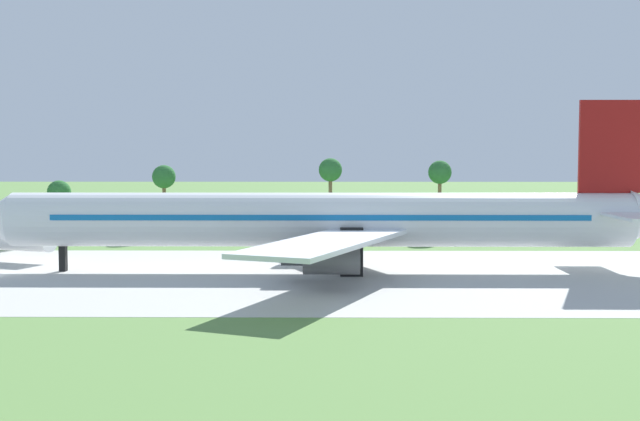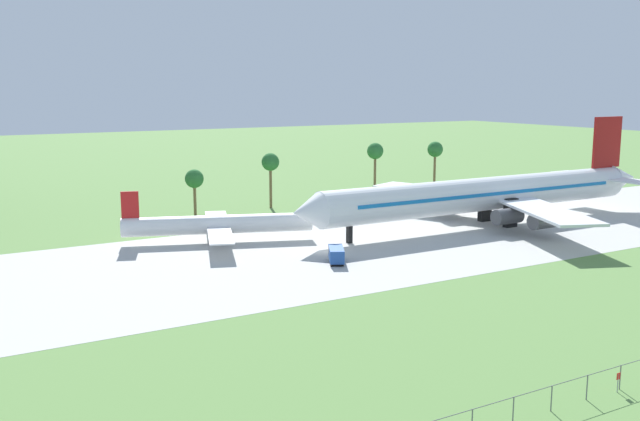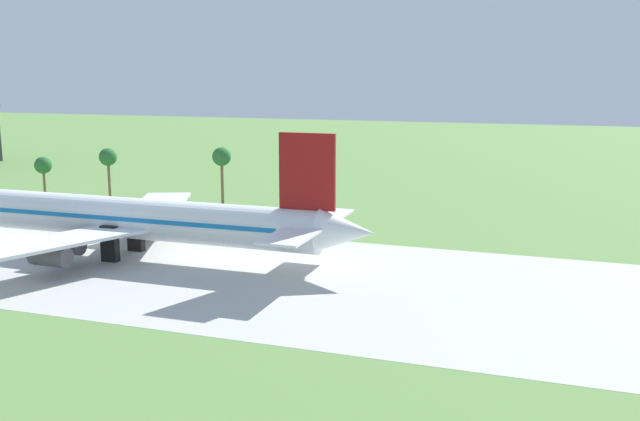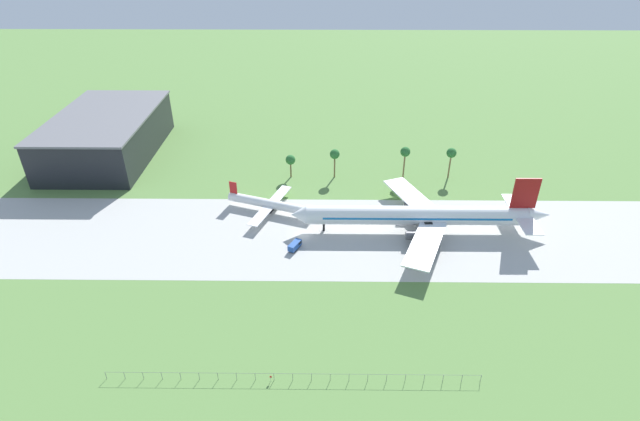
# 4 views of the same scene
# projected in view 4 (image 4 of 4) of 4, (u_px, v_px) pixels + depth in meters

# --- Properties ---
(ground_plane) EXTENTS (600.00, 600.00, 0.00)m
(ground_plane) POSITION_uv_depth(u_px,v_px,m) (303.00, 235.00, 153.60)
(ground_plane) COLOR #5B8442
(taxiway_strip) EXTENTS (320.00, 44.00, 0.02)m
(taxiway_strip) POSITION_uv_depth(u_px,v_px,m) (303.00, 235.00, 153.60)
(taxiway_strip) COLOR #B2B2AD
(taxiway_strip) RESTS_ON ground_plane
(jet_airliner) EXTENTS (79.29, 53.58, 18.68)m
(jet_airliner) POSITION_uv_depth(u_px,v_px,m) (421.00, 215.00, 152.81)
(jet_airliner) COLOR white
(jet_airliner) RESTS_ON ground_plane
(regional_aircraft) EXTENTS (29.30, 26.67, 8.54)m
(regional_aircraft) POSITION_uv_depth(u_px,v_px,m) (270.00, 204.00, 164.30)
(regional_aircraft) COLOR white
(regional_aircraft) RESTS_ON ground_plane
(baggage_tug) EXTENTS (4.09, 5.37, 2.20)m
(baggage_tug) POSITION_uv_depth(u_px,v_px,m) (295.00, 245.00, 147.09)
(baggage_tug) COLOR black
(baggage_tug) RESTS_ON ground_plane
(perimeter_fence) EXTENTS (80.10, 0.10, 2.10)m
(perimeter_fence) POSITION_uv_depth(u_px,v_px,m) (293.00, 376.00, 105.92)
(perimeter_fence) COLOR slate
(perimeter_fence) RESTS_ON ground_plane
(no_stopping_sign) EXTENTS (0.44, 0.08, 1.68)m
(no_stopping_sign) POSITION_uv_depth(u_px,v_px,m) (271.00, 378.00, 105.91)
(no_stopping_sign) COLOR gray
(no_stopping_sign) RESTS_ON ground_plane
(terminal_building) EXTENTS (36.72, 61.20, 16.88)m
(terminal_building) POSITION_uv_depth(u_px,v_px,m) (107.00, 135.00, 199.49)
(terminal_building) COLOR black
(terminal_building) RESTS_ON ground_plane
(palm_tree_row) EXTENTS (62.30, 3.60, 12.30)m
(palm_tree_row) POSITION_uv_depth(u_px,v_px,m) (371.00, 155.00, 181.89)
(palm_tree_row) COLOR brown
(palm_tree_row) RESTS_ON ground_plane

